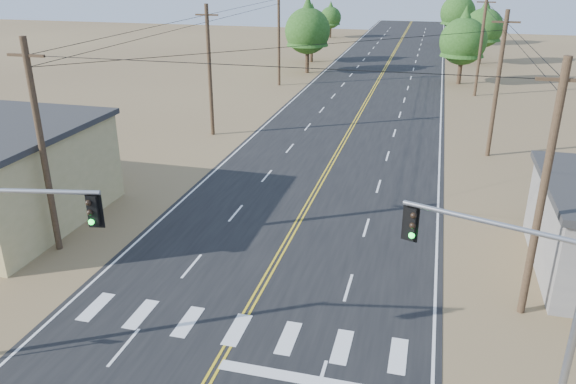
% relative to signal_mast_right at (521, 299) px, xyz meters
% --- Properties ---
extents(road, '(15.00, 200.00, 0.02)m').
position_rel_signal_mast_right_xyz_m(road, '(-9.12, 24.44, -4.43)').
color(road, black).
rests_on(road, ground).
extents(utility_pole_left_near, '(1.80, 0.30, 10.00)m').
position_rel_signal_mast_right_xyz_m(utility_pole_left_near, '(-19.62, 6.44, 0.67)').
color(utility_pole_left_near, '#4C3826').
rests_on(utility_pole_left_near, ground).
extents(utility_pole_left_mid, '(1.80, 0.30, 10.00)m').
position_rel_signal_mast_right_xyz_m(utility_pole_left_mid, '(-19.62, 26.44, 0.67)').
color(utility_pole_left_mid, '#4C3826').
rests_on(utility_pole_left_mid, ground).
extents(utility_pole_left_far, '(1.80, 0.30, 10.00)m').
position_rel_signal_mast_right_xyz_m(utility_pole_left_far, '(-19.62, 46.44, 0.67)').
color(utility_pole_left_far, '#4C3826').
rests_on(utility_pole_left_far, ground).
extents(utility_pole_right_near, '(1.80, 0.30, 10.00)m').
position_rel_signal_mast_right_xyz_m(utility_pole_right_near, '(1.38, 6.44, 0.67)').
color(utility_pole_right_near, '#4C3826').
rests_on(utility_pole_right_near, ground).
extents(utility_pole_right_mid, '(1.80, 0.30, 10.00)m').
position_rel_signal_mast_right_xyz_m(utility_pole_right_mid, '(1.38, 26.44, 0.67)').
color(utility_pole_right_mid, '#4C3826').
rests_on(utility_pole_right_mid, ground).
extents(utility_pole_right_far, '(1.80, 0.30, 10.00)m').
position_rel_signal_mast_right_xyz_m(utility_pole_right_far, '(1.38, 46.44, 0.67)').
color(utility_pole_right_far, '#4C3826').
rests_on(utility_pole_right_far, ground).
extents(signal_mast_right, '(4.82, 1.78, 6.62)m').
position_rel_signal_mast_right_xyz_m(signal_mast_right, '(0.00, 0.00, 0.00)').
color(signal_mast_right, gray).
rests_on(signal_mast_right, ground).
extents(tree_left_near, '(5.51, 5.51, 9.18)m').
position_rel_signal_mast_right_xyz_m(tree_left_near, '(-18.29, 54.69, 1.17)').
color(tree_left_near, '#3F2D1E').
rests_on(tree_left_near, ground).
extents(tree_left_mid, '(4.67, 4.67, 7.79)m').
position_rel_signal_mast_right_xyz_m(tree_left_mid, '(-19.53, 62.81, 0.32)').
color(tree_left_mid, '#3F2D1E').
rests_on(tree_left_mid, ground).
extents(tree_left_far, '(3.81, 3.81, 6.35)m').
position_rel_signal_mast_right_xyz_m(tree_left_far, '(-21.96, 89.76, -0.56)').
color(tree_left_far, '#3F2D1E').
rests_on(tree_left_far, ground).
extents(tree_right_near, '(5.12, 5.12, 8.53)m').
position_rel_signal_mast_right_xyz_m(tree_right_near, '(-0.12, 52.30, 0.77)').
color(tree_right_near, '#3F2D1E').
rests_on(tree_right_near, ground).
extents(tree_right_mid, '(5.11, 5.11, 8.51)m').
position_rel_signal_mast_right_xyz_m(tree_right_mid, '(2.86, 67.15, 0.76)').
color(tree_right_mid, '#3F2D1E').
rests_on(tree_right_mid, ground).
extents(tree_right_far, '(5.57, 5.57, 9.28)m').
position_rel_signal_mast_right_xyz_m(tree_right_far, '(-0.12, 85.63, 1.23)').
color(tree_right_far, '#3F2D1E').
rests_on(tree_right_far, ground).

